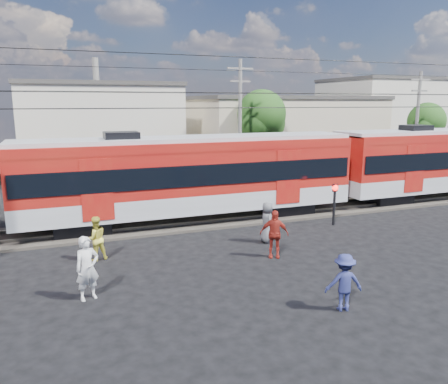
{
  "coord_description": "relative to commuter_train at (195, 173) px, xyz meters",
  "views": [
    {
      "loc": [
        -5.31,
        -11.89,
        5.76
      ],
      "look_at": [
        1.08,
        5.0,
        2.04
      ],
      "focal_mm": 35.0,
      "sensor_mm": 36.0,
      "label": 1
    }
  ],
  "objects": [
    {
      "name": "ground",
      "position": [
        -0.74,
        -8.0,
        -2.4
      ],
      "size": [
        120.0,
        120.0,
        0.0
      ],
      "primitive_type": "plane",
      "color": "black",
      "rests_on": "ground"
    },
    {
      "name": "track_bed",
      "position": [
        -0.74,
        0.0,
        -2.34
      ],
      "size": [
        70.0,
        3.4,
        0.12
      ],
      "primitive_type": "cube",
      "color": "#2D2823",
      "rests_on": "ground"
    },
    {
      "name": "rail_near",
      "position": [
        -0.74,
        -0.75,
        -2.22
      ],
      "size": [
        70.0,
        0.12,
        0.12
      ],
      "primitive_type": "cube",
      "color": "#59544C",
      "rests_on": "track_bed"
    },
    {
      "name": "rail_far",
      "position": [
        -0.74,
        0.75,
        -2.22
      ],
      "size": [
        70.0,
        0.12,
        0.12
      ],
      "primitive_type": "cube",
      "color": "#59544C",
      "rests_on": "track_bed"
    },
    {
      "name": "commuter_train",
      "position": [
        0.0,
        0.0,
        0.0
      ],
      "size": [
        50.3,
        3.08,
        4.17
      ],
      "color": "black",
      "rests_on": "ground"
    },
    {
      "name": "building_midwest",
      "position": [
        -2.74,
        19.0,
        1.25
      ],
      "size": [
        12.24,
        12.24,
        7.3
      ],
      "color": "#BBB5A3",
      "rests_on": "ground"
    },
    {
      "name": "building_mideast",
      "position": [
        13.26,
        16.0,
        0.75
      ],
      "size": [
        16.32,
        10.2,
        6.3
      ],
      "color": "#BBAB8F",
      "rests_on": "ground"
    },
    {
      "name": "building_east",
      "position": [
        27.26,
        20.0,
        1.75
      ],
      "size": [
        10.2,
        10.2,
        8.3
      ],
      "color": "#BBB5A3",
      "rests_on": "ground"
    },
    {
      "name": "utility_pole_mid",
      "position": [
        5.26,
        7.0,
        2.13
      ],
      "size": [
        1.8,
        0.24,
        8.5
      ],
      "color": "slate",
      "rests_on": "ground"
    },
    {
      "name": "utility_pole_east",
      "position": [
        19.26,
        6.0,
        1.88
      ],
      "size": [
        1.8,
        0.24,
        8.0
      ],
      "color": "slate",
      "rests_on": "ground"
    },
    {
      "name": "tree_near",
      "position": [
        8.45,
        10.09,
        2.26
      ],
      "size": [
        3.82,
        3.64,
        6.72
      ],
      "color": "#382619",
      "rests_on": "ground"
    },
    {
      "name": "tree_far",
      "position": [
        23.45,
        9.09,
        1.59
      ],
      "size": [
        3.36,
        3.12,
        5.76
      ],
      "color": "#382619",
      "rests_on": "ground"
    },
    {
      "name": "pedestrian_a",
      "position": [
        -5.52,
        -7.1,
        -1.43
      ],
      "size": [
        0.82,
        0.66,
        1.94
      ],
      "primitive_type": "imported",
      "rotation": [
        0.0,
        0.0,
        0.32
      ],
      "color": "silver",
      "rests_on": "ground"
    },
    {
      "name": "pedestrian_b",
      "position": [
        -5.02,
        -3.78,
        -1.57
      ],
      "size": [
        0.93,
        0.79,
        1.67
      ],
      "primitive_type": "imported",
      "rotation": [
        0.0,
        0.0,
        3.35
      ],
      "color": "gold",
      "rests_on": "ground"
    },
    {
      "name": "pedestrian_c",
      "position": [
        1.15,
        -10.38,
        -1.58
      ],
      "size": [
        1.19,
        0.86,
        1.65
      ],
      "primitive_type": "imported",
      "rotation": [
        0.0,
        0.0,
        2.89
      ],
      "color": "navy",
      "rests_on": "ground"
    },
    {
      "name": "pedestrian_d",
      "position": [
        1.29,
        -5.84,
        -1.48
      ],
      "size": [
        1.16,
        0.87,
        1.83
      ],
      "primitive_type": "imported",
      "rotation": [
        0.0,
        0.0,
        -0.45
      ],
      "color": "maroon",
      "rests_on": "ground"
    },
    {
      "name": "pedestrian_e",
      "position": [
        1.84,
        -4.13,
        -1.54
      ],
      "size": [
        0.69,
        0.93,
        1.72
      ],
      "primitive_type": "imported",
      "rotation": [
        0.0,
        0.0,
        1.39
      ],
      "color": "#535458",
      "rests_on": "ground"
    },
    {
      "name": "car_silver",
      "position": [
        20.04,
        4.71,
        -1.67
      ],
      "size": [
        4.42,
        2.01,
        1.47
      ],
      "primitive_type": "imported",
      "rotation": [
        0.0,
        0.0,
        1.64
      ],
      "color": "silver",
      "rests_on": "ground"
    },
    {
      "name": "crossing_signal",
      "position": [
        5.98,
        -2.91,
        -1.01
      ],
      "size": [
        0.29,
        0.29,
        2.0
      ],
      "color": "black",
      "rests_on": "ground"
    }
  ]
}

